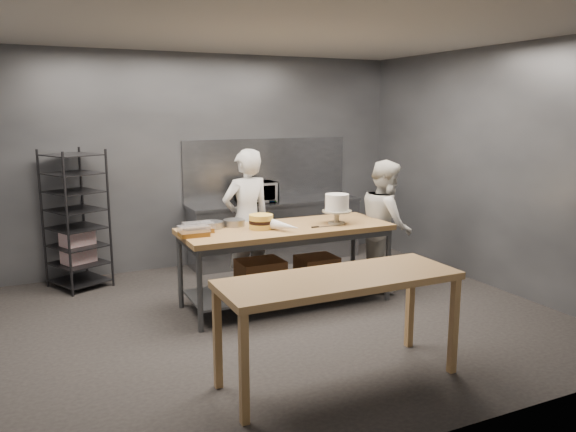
{
  "coord_description": "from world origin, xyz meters",
  "views": [
    {
      "loc": [
        -2.3,
        -5.27,
        2.23
      ],
      "look_at": [
        0.33,
        0.33,
        1.05
      ],
      "focal_mm": 35.0,
      "sensor_mm": 36.0,
      "label": 1
    }
  ],
  "objects_px": {
    "near_counter": "(340,286)",
    "microwave": "(257,192)",
    "layer_cake": "(261,222)",
    "chef_behind": "(247,221)",
    "work_table": "(286,256)",
    "chef_right": "(386,224)",
    "frosted_cake_stand": "(337,205)",
    "speed_rack": "(76,221)"
  },
  "relations": [
    {
      "from": "near_counter",
      "to": "microwave",
      "type": "distance_m",
      "value": 3.76
    },
    {
      "from": "layer_cake",
      "to": "chef_behind",
      "type": "bearing_deg",
      "value": 82.52
    },
    {
      "from": "chef_behind",
      "to": "work_table",
      "type": "bearing_deg",
      "value": 98.89
    },
    {
      "from": "work_table",
      "to": "layer_cake",
      "type": "relative_size",
      "value": 8.94
    },
    {
      "from": "chef_behind",
      "to": "chef_right",
      "type": "bearing_deg",
      "value": 151.01
    },
    {
      "from": "work_table",
      "to": "chef_behind",
      "type": "height_order",
      "value": "chef_behind"
    },
    {
      "from": "near_counter",
      "to": "layer_cake",
      "type": "relative_size",
      "value": 7.45
    },
    {
      "from": "microwave",
      "to": "layer_cake",
      "type": "bearing_deg",
      "value": -110.65
    },
    {
      "from": "near_counter",
      "to": "microwave",
      "type": "relative_size",
      "value": 3.69
    },
    {
      "from": "frosted_cake_stand",
      "to": "work_table",
      "type": "bearing_deg",
      "value": 169.62
    },
    {
      "from": "frosted_cake_stand",
      "to": "layer_cake",
      "type": "xyz_separation_m",
      "value": [
        -0.9,
        0.12,
        -0.15
      ]
    },
    {
      "from": "work_table",
      "to": "microwave",
      "type": "height_order",
      "value": "microwave"
    },
    {
      "from": "chef_behind",
      "to": "microwave",
      "type": "relative_size",
      "value": 3.26
    },
    {
      "from": "work_table",
      "to": "chef_behind",
      "type": "distance_m",
      "value": 0.78
    },
    {
      "from": "work_table",
      "to": "frosted_cake_stand",
      "type": "xyz_separation_m",
      "value": [
        0.6,
        -0.11,
        0.57
      ]
    },
    {
      "from": "near_counter",
      "to": "microwave",
      "type": "height_order",
      "value": "microwave"
    },
    {
      "from": "near_counter",
      "to": "chef_behind",
      "type": "relative_size",
      "value": 1.13
    },
    {
      "from": "chef_behind",
      "to": "chef_right",
      "type": "relative_size",
      "value": 1.09
    },
    {
      "from": "chef_behind",
      "to": "chef_right",
      "type": "distance_m",
      "value": 1.74
    },
    {
      "from": "work_table",
      "to": "speed_rack",
      "type": "distance_m",
      "value": 2.73
    },
    {
      "from": "speed_rack",
      "to": "chef_right",
      "type": "xyz_separation_m",
      "value": [
        3.52,
        -1.65,
        -0.05
      ]
    },
    {
      "from": "chef_behind",
      "to": "microwave",
      "type": "xyz_separation_m",
      "value": [
        0.58,
        1.11,
        0.17
      ]
    },
    {
      "from": "near_counter",
      "to": "speed_rack",
      "type": "relative_size",
      "value": 1.14
    },
    {
      "from": "near_counter",
      "to": "chef_behind",
      "type": "height_order",
      "value": "chef_behind"
    },
    {
      "from": "work_table",
      "to": "microwave",
      "type": "distance_m",
      "value": 1.9
    },
    {
      "from": "chef_behind",
      "to": "speed_rack",
      "type": "bearing_deg",
      "value": -36.59
    },
    {
      "from": "speed_rack",
      "to": "chef_behind",
      "type": "relative_size",
      "value": 0.99
    },
    {
      "from": "work_table",
      "to": "near_counter",
      "type": "height_order",
      "value": "work_table"
    },
    {
      "from": "work_table",
      "to": "frosted_cake_stand",
      "type": "relative_size",
      "value": 6.89
    },
    {
      "from": "work_table",
      "to": "microwave",
      "type": "relative_size",
      "value": 4.43
    },
    {
      "from": "microwave",
      "to": "frosted_cake_stand",
      "type": "bearing_deg",
      "value": -83.16
    },
    {
      "from": "near_counter",
      "to": "speed_rack",
      "type": "distance_m",
      "value": 3.98
    },
    {
      "from": "work_table",
      "to": "frosted_cake_stand",
      "type": "height_order",
      "value": "frosted_cake_stand"
    },
    {
      "from": "work_table",
      "to": "layer_cake",
      "type": "distance_m",
      "value": 0.52
    },
    {
      "from": "work_table",
      "to": "microwave",
      "type": "bearing_deg",
      "value": 78.22
    },
    {
      "from": "chef_right",
      "to": "microwave",
      "type": "bearing_deg",
      "value": 55.12
    },
    {
      "from": "work_table",
      "to": "near_counter",
      "type": "bearing_deg",
      "value": -101.71
    },
    {
      "from": "microwave",
      "to": "frosted_cake_stand",
      "type": "distance_m",
      "value": 1.92
    },
    {
      "from": "work_table",
      "to": "layer_cake",
      "type": "height_order",
      "value": "layer_cake"
    },
    {
      "from": "speed_rack",
      "to": "chef_right",
      "type": "distance_m",
      "value": 3.89
    },
    {
      "from": "near_counter",
      "to": "chef_right",
      "type": "height_order",
      "value": "chef_right"
    },
    {
      "from": "near_counter",
      "to": "chef_right",
      "type": "relative_size",
      "value": 1.24
    }
  ]
}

